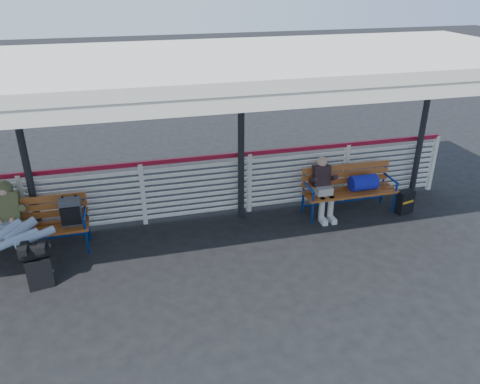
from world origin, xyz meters
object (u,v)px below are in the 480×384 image
object	(u,v)px
bench_left	(44,219)
traveler_man	(16,227)
bench_right	(354,184)
suitcase_side	(405,202)
luggage_stack	(37,263)
companion_person	(323,187)

from	to	relation	value
bench_left	traveler_man	xyz separation A→B (m)	(-0.35, -0.34, 0.08)
bench_right	suitcase_side	distance (m)	1.06
bench_right	traveler_man	distance (m)	5.95
bench_left	bench_right	world-z (taller)	bench_left
luggage_stack	bench_left	distance (m)	1.05
luggage_stack	companion_person	bearing A→B (deg)	1.10
luggage_stack	suitcase_side	world-z (taller)	luggage_stack
luggage_stack	bench_right	distance (m)	5.69
luggage_stack	suitcase_side	distance (m)	6.58
companion_person	bench_left	bearing A→B (deg)	179.88
traveler_man	companion_person	world-z (taller)	traveler_man
bench_right	suitcase_side	xyz separation A→B (m)	(0.95, -0.32, -0.35)
luggage_stack	bench_right	world-z (taller)	bench_right
luggage_stack	bench_left	bearing A→B (deg)	79.17
luggage_stack	companion_person	distance (m)	5.05
luggage_stack	traveler_man	bearing A→B (deg)	106.12
bench_left	companion_person	size ratio (longest dim) A/B	1.57
bench_left	traveler_man	bearing A→B (deg)	-135.39
bench_right	luggage_stack	bearing A→B (deg)	-169.48
traveler_man	companion_person	distance (m)	5.30
bench_right	suitcase_side	world-z (taller)	bench_right
luggage_stack	suitcase_side	xyz separation A→B (m)	(6.54, 0.72, -0.18)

